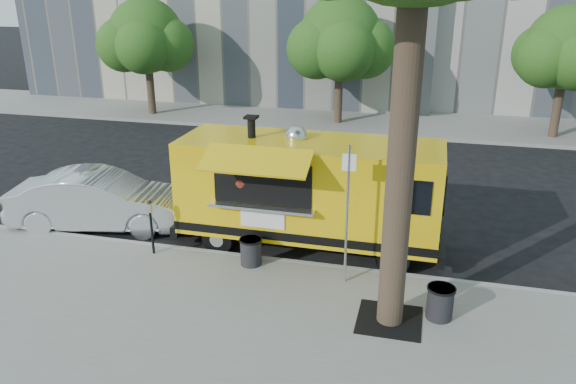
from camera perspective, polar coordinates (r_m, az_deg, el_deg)
name	(u,v)px	position (r m, az deg, el deg)	size (l,w,h in m)	color
ground	(291,248)	(13.83, 0.35, -5.71)	(120.00, 120.00, 0.00)	black
sidewalk	(238,340)	(10.50, -5.11, -14.74)	(60.00, 6.00, 0.15)	gray
curb	(282,263)	(13.00, -0.65, -7.18)	(60.00, 0.14, 0.16)	#999993
far_sidewalk	(362,121)	(26.41, 7.50, 7.17)	(60.00, 5.00, 0.15)	gray
tree_well	(389,320)	(11.01, 10.25, -12.66)	(1.20, 1.20, 0.02)	black
far_tree_a	(146,36)	(27.68, -14.22, 15.12)	(3.42, 3.42, 5.36)	#33261C
far_tree_b	(340,38)	(25.16, 5.33, 15.27)	(3.60, 3.60, 5.50)	#33261C
far_tree_c	(567,48)	(25.06, 26.51, 12.99)	(3.24, 3.24, 5.21)	#33261C
sign_post	(347,207)	(11.42, 6.05, -1.56)	(0.28, 0.06, 3.00)	silver
parking_meter	(151,221)	(13.29, -13.76, -2.84)	(0.11, 0.11, 1.33)	black
food_truck	(308,190)	(13.32, 2.02, 0.20)	(6.46, 2.97, 3.17)	yellow
sedan	(100,200)	(15.50, -18.53, -0.81)	(1.60, 4.60, 1.52)	silver
trash_bin_left	(440,302)	(11.11, 15.20, -10.70)	(0.54, 0.54, 0.65)	black
trash_bin_right	(251,251)	(12.66, -3.79, -5.97)	(0.52, 0.52, 0.62)	black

